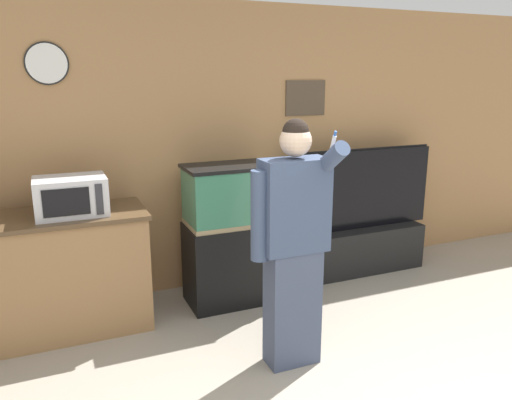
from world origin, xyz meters
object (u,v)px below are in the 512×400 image
(tv_on_stand, at_px, (360,235))
(person_standing, at_px, (293,242))
(aquarium_on_stand, at_px, (236,234))
(counter_island, at_px, (44,276))
(microwave, at_px, (71,196))

(tv_on_stand, bearing_deg, person_standing, -138.77)
(aquarium_on_stand, distance_m, tv_on_stand, 1.45)
(counter_island, bearing_deg, person_standing, -35.59)
(microwave, xyz_separation_m, person_standing, (1.31, -1.07, -0.20))
(counter_island, xyz_separation_m, tv_on_stand, (2.98, 0.14, -0.10))
(person_standing, bearing_deg, aquarium_on_stand, 89.66)
(aquarium_on_stand, xyz_separation_m, person_standing, (-0.01, -1.09, 0.27))
(counter_island, distance_m, person_standing, 1.96)
(microwave, xyz_separation_m, aquarium_on_stand, (1.32, 0.02, -0.47))
(counter_island, relative_size, microwave, 3.05)
(person_standing, bearing_deg, microwave, 140.93)
(microwave, bearing_deg, person_standing, -39.07)
(counter_island, relative_size, person_standing, 0.92)
(microwave, bearing_deg, counter_island, 169.00)
(microwave, distance_m, tv_on_stand, 2.84)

